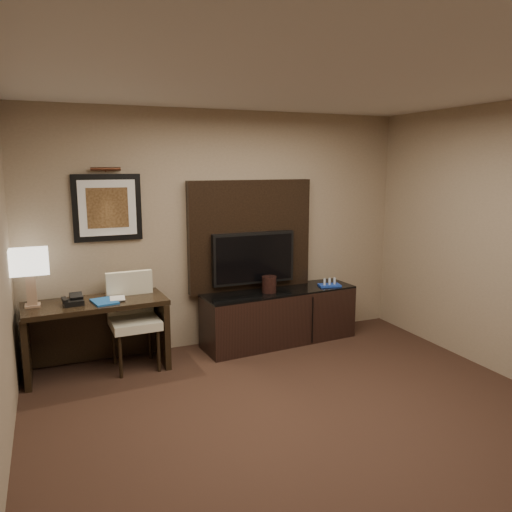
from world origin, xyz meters
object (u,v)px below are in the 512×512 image
desk_phone (73,300)px  minibar_tray (330,282)px  ice_bucket (269,284)px  desk_chair (135,322)px  desk (98,336)px  table_lamp (30,277)px  credenza (279,316)px  tv (253,258)px

desk_phone → minibar_tray: bearing=-4.3°
ice_bucket → desk_chair: bearing=-176.9°
desk → table_lamp: 0.88m
desk → credenza: (2.08, 0.05, -0.05)m
desk → minibar_tray: 2.74m
desk → minibar_tray: (2.72, -0.00, 0.31)m
desk → desk_chair: (0.37, -0.07, 0.13)m
credenza → desk_chair: size_ratio=1.85×
desk → ice_bucket: (1.92, 0.01, 0.36)m
credenza → desk_phone: bearing=178.2°
desk → desk_chair: 0.40m
ice_bucket → minibar_tray: 0.80m
table_lamp → minibar_tray: (3.30, -0.05, -0.34)m
table_lamp → ice_bucket: (2.50, -0.03, -0.30)m
credenza → minibar_tray: minibar_tray is taller
table_lamp → minibar_tray: bearing=-0.8°
tv → table_lamp: (-2.38, -0.15, 0.01)m
desk_chair → table_lamp: size_ratio=1.74×
table_lamp → minibar_tray: size_ratio=2.21×
table_lamp → desk_phone: 0.45m
desk → table_lamp: (-0.58, 0.04, 0.66)m
tv → table_lamp: size_ratio=1.74×
credenza → desk_phone: desk_phone is taller
table_lamp → ice_bucket: bearing=-0.7°
desk_chair → desk_phone: 0.65m
minibar_tray → desk_chair: bearing=-178.3°
desk_chair → minibar_tray: size_ratio=3.84×
credenza → desk: bearing=177.1°
credenza → tv: (-0.28, 0.14, 0.70)m
desk → ice_bucket: 1.96m
desk → desk_chair: size_ratio=1.38×
tv → table_lamp: 2.38m
table_lamp → tv: bearing=3.5°
desk → desk_chair: bearing=-14.6°
desk_chair → minibar_tray: desk_chair is taller
table_lamp → desk_phone: size_ratio=3.12×
desk_chair → table_lamp: bearing=170.9°
credenza → ice_bucket: ice_bucket is taller
tv → desk_phone: tv is taller
ice_bucket → minibar_tray: (0.80, -0.01, -0.05)m
desk_chair → ice_bucket: bearing=1.1°
tv → desk_phone: 2.04m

